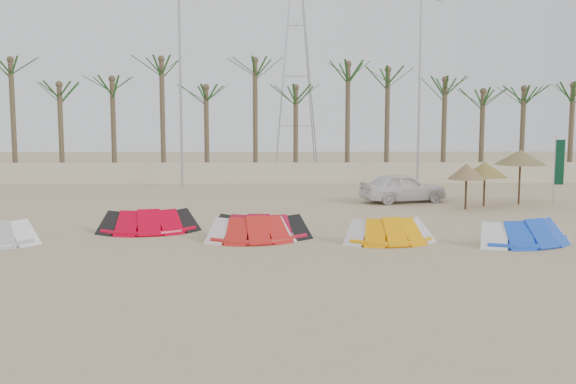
{
  "coord_description": "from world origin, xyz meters",
  "views": [
    {
      "loc": [
        -0.46,
        -17.89,
        4.05
      ],
      "look_at": [
        0.0,
        6.0,
        1.3
      ],
      "focal_mm": 40.0,
      "sensor_mm": 36.0,
      "label": 1
    }
  ],
  "objects_px": {
    "kite_red_left": "(150,220)",
    "car": "(403,188)",
    "kite_red_mid": "(259,225)",
    "kite_blue": "(524,230)",
    "parasol_right": "(520,157)",
    "kite_red_right": "(256,227)",
    "kite_orange": "(389,229)",
    "parasol_left": "(485,169)",
    "parasol_mid": "(467,172)"
  },
  "relations": [
    {
      "from": "kite_blue",
      "to": "parasol_right",
      "type": "bearing_deg",
      "value": 70.0
    },
    {
      "from": "kite_orange",
      "to": "kite_red_right",
      "type": "bearing_deg",
      "value": 174.15
    },
    {
      "from": "kite_red_mid",
      "to": "parasol_mid",
      "type": "xyz_separation_m",
      "value": [
        9.04,
        6.45,
        1.28
      ]
    },
    {
      "from": "parasol_right",
      "to": "parasol_mid",
      "type": "bearing_deg",
      "value": -151.26
    },
    {
      "from": "kite_red_mid",
      "to": "parasol_mid",
      "type": "distance_m",
      "value": 11.18
    },
    {
      "from": "parasol_left",
      "to": "kite_red_mid",
      "type": "bearing_deg",
      "value": -143.69
    },
    {
      "from": "kite_red_right",
      "to": "kite_orange",
      "type": "xyz_separation_m",
      "value": [
        4.41,
        -0.45,
        -0.0
      ]
    },
    {
      "from": "kite_red_mid",
      "to": "parasol_right",
      "type": "relative_size",
      "value": 1.32
    },
    {
      "from": "parasol_right",
      "to": "car",
      "type": "xyz_separation_m",
      "value": [
        -5.33,
        0.93,
        -1.52
      ]
    },
    {
      "from": "parasol_right",
      "to": "car",
      "type": "bearing_deg",
      "value": 170.09
    },
    {
      "from": "kite_red_mid",
      "to": "parasol_mid",
      "type": "relative_size",
      "value": 1.66
    },
    {
      "from": "parasol_right",
      "to": "car",
      "type": "height_order",
      "value": "parasol_right"
    },
    {
      "from": "kite_red_left",
      "to": "kite_orange",
      "type": "distance_m",
      "value": 8.54
    },
    {
      "from": "kite_red_left",
      "to": "kite_blue",
      "type": "distance_m",
      "value": 12.87
    },
    {
      "from": "kite_orange",
      "to": "parasol_mid",
      "type": "distance_m",
      "value": 8.89
    },
    {
      "from": "kite_orange",
      "to": "parasol_mid",
      "type": "xyz_separation_m",
      "value": [
        4.75,
        7.41,
        1.29
      ]
    },
    {
      "from": "parasol_left",
      "to": "car",
      "type": "bearing_deg",
      "value": 155.96
    },
    {
      "from": "kite_red_mid",
      "to": "kite_red_right",
      "type": "height_order",
      "value": "same"
    },
    {
      "from": "parasol_right",
      "to": "parasol_left",
      "type": "bearing_deg",
      "value": -161.73
    },
    {
      "from": "kite_red_right",
      "to": "kite_red_left",
      "type": "bearing_deg",
      "value": 156.06
    },
    {
      "from": "kite_red_mid",
      "to": "parasol_right",
      "type": "height_order",
      "value": "parasol_right"
    },
    {
      "from": "kite_red_left",
      "to": "kite_blue",
      "type": "xyz_separation_m",
      "value": [
        12.65,
        -2.39,
        0.0
      ]
    },
    {
      "from": "kite_red_left",
      "to": "car",
      "type": "relative_size",
      "value": 0.87
    },
    {
      "from": "parasol_left",
      "to": "car",
      "type": "relative_size",
      "value": 0.49
    },
    {
      "from": "kite_red_right",
      "to": "parasol_left",
      "type": "bearing_deg",
      "value": 37.79
    },
    {
      "from": "kite_red_mid",
      "to": "kite_blue",
      "type": "xyz_separation_m",
      "value": [
        8.69,
        -1.18,
        0.0
      ]
    },
    {
      "from": "parasol_left",
      "to": "car",
      "type": "distance_m",
      "value": 3.92
    },
    {
      "from": "kite_blue",
      "to": "kite_red_left",
      "type": "bearing_deg",
      "value": 169.3
    },
    {
      "from": "kite_red_left",
      "to": "parasol_mid",
      "type": "distance_m",
      "value": 14.08
    },
    {
      "from": "kite_red_mid",
      "to": "kite_orange",
      "type": "height_order",
      "value": "same"
    },
    {
      "from": "parasol_mid",
      "to": "kite_red_right",
      "type": "bearing_deg",
      "value": -142.77
    },
    {
      "from": "kite_orange",
      "to": "parasol_right",
      "type": "height_order",
      "value": "parasol_right"
    },
    {
      "from": "kite_red_left",
      "to": "parasol_left",
      "type": "bearing_deg",
      "value": 23.94
    },
    {
      "from": "kite_blue",
      "to": "parasol_mid",
      "type": "relative_size",
      "value": 1.91
    },
    {
      "from": "kite_red_left",
      "to": "kite_red_right",
      "type": "bearing_deg",
      "value": -23.94
    },
    {
      "from": "parasol_mid",
      "to": "kite_red_mid",
      "type": "bearing_deg",
      "value": -144.48
    },
    {
      "from": "kite_red_mid",
      "to": "kite_orange",
      "type": "xyz_separation_m",
      "value": [
        4.3,
        -0.95,
        -0.0
      ]
    },
    {
      "from": "kite_red_left",
      "to": "parasol_right",
      "type": "height_order",
      "value": "parasol_right"
    },
    {
      "from": "kite_red_left",
      "to": "kite_red_mid",
      "type": "bearing_deg",
      "value": -16.98
    },
    {
      "from": "parasol_mid",
      "to": "kite_blue",
      "type": "bearing_deg",
      "value": -92.67
    },
    {
      "from": "parasol_mid",
      "to": "parasol_right",
      "type": "relative_size",
      "value": 0.8
    },
    {
      "from": "kite_red_right",
      "to": "kite_red_mid",
      "type": "bearing_deg",
      "value": 77.68
    },
    {
      "from": "kite_red_mid",
      "to": "parasol_mid",
      "type": "bearing_deg",
      "value": 35.52
    },
    {
      "from": "kite_red_right",
      "to": "kite_blue",
      "type": "relative_size",
      "value": 0.86
    },
    {
      "from": "kite_red_right",
      "to": "kite_orange",
      "type": "distance_m",
      "value": 4.43
    },
    {
      "from": "kite_red_mid",
      "to": "kite_blue",
      "type": "distance_m",
      "value": 8.77
    },
    {
      "from": "kite_red_right",
      "to": "parasol_left",
      "type": "relative_size",
      "value": 1.64
    },
    {
      "from": "kite_red_left",
      "to": "car",
      "type": "xyz_separation_m",
      "value": [
        10.7,
        7.84,
        0.29
      ]
    },
    {
      "from": "kite_blue",
      "to": "parasol_right",
      "type": "xyz_separation_m",
      "value": [
        3.38,
        9.3,
        1.81
      ]
    },
    {
      "from": "kite_red_left",
      "to": "kite_blue",
      "type": "relative_size",
      "value": 0.93
    }
  ]
}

